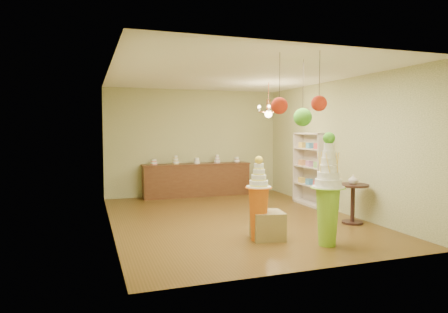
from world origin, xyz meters
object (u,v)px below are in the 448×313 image
object	(u,v)px
pedestal_green	(328,201)
pedestal_orange	(259,206)
round_table	(353,198)
sideboard	(197,179)

from	to	relation	value
pedestal_green	pedestal_orange	xyz separation A→B (m)	(-0.94, 0.64, -0.15)
pedestal_orange	round_table	world-z (taller)	pedestal_orange
pedestal_orange	sideboard	size ratio (longest dim) A/B	0.47
pedestal_green	round_table	world-z (taller)	pedestal_green
pedestal_green	round_table	xyz separation A→B (m)	(1.34, 1.14, -0.22)
pedestal_green	sideboard	world-z (taller)	pedestal_green
pedestal_green	round_table	distance (m)	1.77
pedestal_orange	round_table	size ratio (longest dim) A/B	1.81
round_table	pedestal_green	bearing A→B (deg)	-139.69
pedestal_green	pedestal_orange	world-z (taller)	pedestal_green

